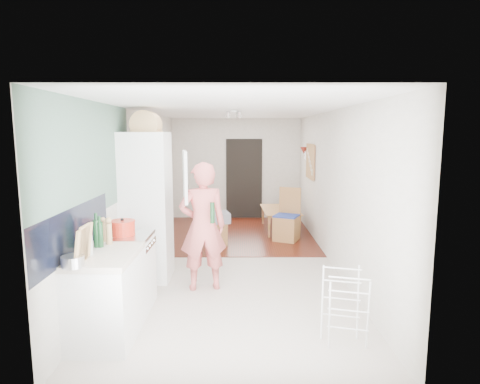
{
  "coord_description": "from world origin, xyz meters",
  "views": [
    {
      "loc": [
        0.08,
        -6.52,
        2.13
      ],
      "look_at": [
        0.09,
        0.2,
        1.15
      ],
      "focal_mm": 30.0,
      "sensor_mm": 36.0,
      "label": 1
    }
  ],
  "objects_px": {
    "dining_chair": "(287,215)",
    "stool": "(218,234)",
    "dining_table": "(281,222)",
    "person": "(203,215)",
    "drying_rack": "(344,308)"
  },
  "relations": [
    {
      "from": "dining_chair",
      "to": "stool",
      "type": "relative_size",
      "value": 2.39
    },
    {
      "from": "dining_table",
      "to": "dining_chair",
      "type": "distance_m",
      "value": 0.9
    },
    {
      "from": "person",
      "to": "dining_chair",
      "type": "xyz_separation_m",
      "value": [
        1.44,
        2.49,
        -0.51
      ]
    },
    {
      "from": "dining_chair",
      "to": "stool",
      "type": "height_order",
      "value": "dining_chair"
    },
    {
      "from": "person",
      "to": "stool",
      "type": "bearing_deg",
      "value": -103.8
    },
    {
      "from": "dining_table",
      "to": "drying_rack",
      "type": "distance_m",
      "value": 4.83
    },
    {
      "from": "dining_table",
      "to": "dining_chair",
      "type": "xyz_separation_m",
      "value": [
        0.02,
        -0.84,
        0.32
      ]
    },
    {
      "from": "dining_table",
      "to": "person",
      "type": "bearing_deg",
      "value": 154.55
    },
    {
      "from": "dining_table",
      "to": "drying_rack",
      "type": "xyz_separation_m",
      "value": [
        0.14,
        -4.83,
        0.18
      ]
    },
    {
      "from": "drying_rack",
      "to": "dining_chair",
      "type": "bearing_deg",
      "value": 106.17
    },
    {
      "from": "dining_chair",
      "to": "stool",
      "type": "distance_m",
      "value": 1.41
    },
    {
      "from": "person",
      "to": "dining_table",
      "type": "distance_m",
      "value": 3.72
    },
    {
      "from": "drying_rack",
      "to": "stool",
      "type": "bearing_deg",
      "value": 126.12
    },
    {
      "from": "dining_chair",
      "to": "dining_table",
      "type": "bearing_deg",
      "value": 114.99
    },
    {
      "from": "stool",
      "to": "person",
      "type": "bearing_deg",
      "value": -92.4
    }
  ]
}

